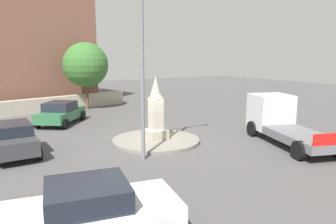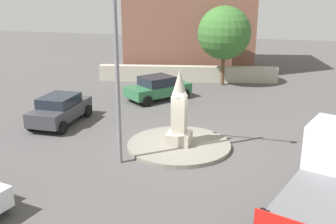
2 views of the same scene
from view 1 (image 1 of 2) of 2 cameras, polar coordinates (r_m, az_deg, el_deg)
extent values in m
plane|color=#4F4C4C|center=(16.67, -2.15, -5.37)|extent=(80.00, 80.00, 0.00)
cylinder|color=gray|center=(16.65, -2.16, -5.09)|extent=(4.51, 4.51, 0.17)
cube|color=#B2AA99|center=(16.57, -2.16, -3.96)|extent=(1.00, 1.00, 0.51)
cube|color=#B2AA99|center=(16.34, -2.19, -0.32)|extent=(0.59, 0.59, 1.63)
cone|color=#B2AA99|center=(16.15, -2.22, 4.48)|extent=(0.65, 0.65, 1.11)
cylinder|color=slate|center=(13.28, -4.62, 8.86)|extent=(0.16, 0.16, 8.33)
cube|color=#38383D|center=(15.95, -25.96, -4.67)|extent=(1.68, 3.88, 0.68)
cube|color=#1E232D|center=(15.77, -26.10, -2.67)|extent=(1.54, 1.98, 0.48)
cylinder|color=black|center=(14.84, -22.04, -6.79)|extent=(0.22, 0.64, 0.64)
cylinder|color=black|center=(17.43, -23.67, -4.45)|extent=(0.22, 0.64, 0.64)
cube|color=#2D6B42|center=(21.99, -18.53, -0.44)|extent=(3.88, 4.21, 0.61)
cube|color=#1E232D|center=(21.82, -18.72, 1.00)|extent=(2.45, 2.48, 0.54)
cylinder|color=black|center=(20.44, -17.85, -2.04)|extent=(0.57, 0.64, 0.64)
cylinder|color=black|center=(21.24, -22.27, -1.86)|extent=(0.57, 0.64, 0.64)
cylinder|color=black|center=(22.93, -14.99, -0.61)|extent=(0.57, 0.64, 0.64)
cylinder|color=black|center=(23.66, -19.04, -0.50)|extent=(0.57, 0.64, 0.64)
cube|color=silver|center=(8.20, -13.47, -17.76)|extent=(4.48, 2.65, 0.65)
cube|color=#1E232D|center=(7.93, -14.24, -14.01)|extent=(2.18, 2.04, 0.53)
cylinder|color=black|center=(9.40, -4.86, -15.94)|extent=(0.67, 0.34, 0.64)
cylinder|color=black|center=(9.16, -23.73, -17.54)|extent=(0.67, 0.34, 0.64)
cube|color=silver|center=(18.58, 17.81, 0.08)|extent=(2.48, 2.44, 1.89)
cube|color=slate|center=(16.31, 22.87, -4.26)|extent=(3.19, 4.44, 0.40)
cube|color=red|center=(14.69, 27.42, -4.31)|extent=(1.80, 0.69, 0.50)
cylinder|color=black|center=(18.39, 14.81, -2.88)|extent=(0.54, 0.89, 0.84)
cylinder|color=black|center=(19.36, 20.00, -2.51)|extent=(0.54, 0.89, 0.84)
cylinder|color=black|center=(14.88, 22.32, -6.37)|extent=(0.54, 0.89, 0.84)
cube|color=#B2AA99|center=(27.32, -19.83, 1.33)|extent=(12.98, 3.13, 1.13)
cube|color=brown|center=(31.97, -24.09, 10.41)|extent=(11.38, 9.29, 10.20)
cylinder|color=brown|center=(27.42, -14.24, 2.97)|extent=(0.26, 0.26, 2.39)
sphere|color=#386B2D|center=(27.24, -14.47, 8.15)|extent=(3.67, 3.67, 3.67)
camera|label=2|loc=(11.98, 67.84, 14.52)|focal=42.24mm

